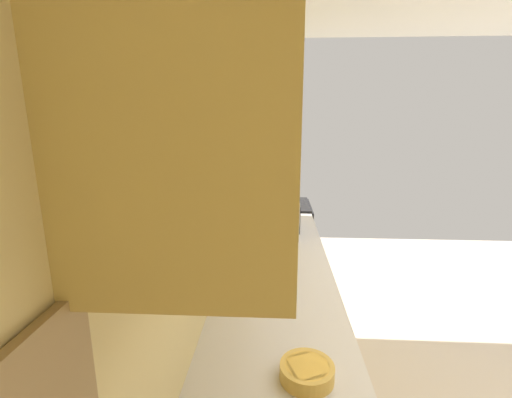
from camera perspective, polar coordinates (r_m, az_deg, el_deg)
wall_back at (r=1.89m, az=-7.93°, el=-2.58°), size 4.18×0.12×2.55m
counter_run at (r=1.97m, az=3.01°, el=-29.46°), size 3.37×0.65×0.91m
upper_cabinets at (r=1.45m, az=-2.28°, el=17.34°), size 2.04×0.33×0.72m
oven_range at (r=3.66m, az=3.44°, el=-7.72°), size 0.59×0.67×1.09m
microwave at (r=2.71m, az=2.90°, el=-2.42°), size 0.47×0.38×0.28m
bowl at (r=1.35m, az=8.26°, el=-25.87°), size 0.19×0.19×0.05m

